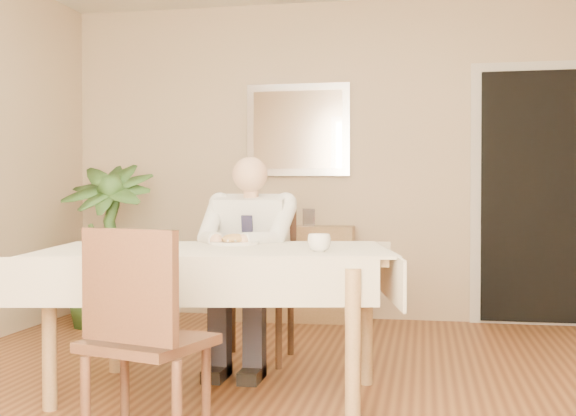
% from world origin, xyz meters
% --- Properties ---
extents(room, '(5.00, 5.02, 2.60)m').
position_xyz_m(room, '(0.00, 0.00, 1.30)').
color(room, brown).
rests_on(room, ground).
extents(doorway, '(0.96, 0.07, 2.10)m').
position_xyz_m(doorway, '(1.55, 2.46, 1.00)').
color(doorway, beige).
rests_on(doorway, ground).
extents(mirror, '(0.86, 0.04, 0.76)m').
position_xyz_m(mirror, '(-0.32, 2.47, 1.55)').
color(mirror, silver).
rests_on(mirror, room).
extents(dining_table, '(1.91, 1.34, 0.75)m').
position_xyz_m(dining_table, '(-0.31, 0.10, 0.67)').
color(dining_table, '#9D754D').
rests_on(dining_table, ground).
extents(chair_far, '(0.49, 0.49, 0.94)m').
position_xyz_m(chair_far, '(-0.31, 0.98, 0.53)').
color(chair_far, '#3A2214').
rests_on(chair_far, ground).
extents(chair_near, '(0.53, 0.53, 0.90)m').
position_xyz_m(chair_near, '(-0.36, -0.78, 0.50)').
color(chair_near, '#3A2214').
rests_on(chair_near, ground).
extents(seated_man, '(0.48, 0.72, 1.24)m').
position_xyz_m(seated_man, '(-0.31, 0.69, 0.69)').
color(seated_man, white).
rests_on(seated_man, ground).
extents(plate, '(0.26, 0.26, 0.02)m').
position_xyz_m(plate, '(-0.29, 0.34, 0.76)').
color(plate, white).
rests_on(plate, dining_table).
extents(food, '(0.14, 0.14, 0.06)m').
position_xyz_m(food, '(-0.29, 0.34, 0.78)').
color(food, olive).
rests_on(food, dining_table).
extents(knife, '(0.01, 0.13, 0.01)m').
position_xyz_m(knife, '(-0.25, 0.28, 0.78)').
color(knife, silver).
rests_on(knife, dining_table).
extents(fork, '(0.01, 0.13, 0.01)m').
position_xyz_m(fork, '(-0.33, 0.28, 0.78)').
color(fork, silver).
rests_on(fork, dining_table).
extents(coffee_mug, '(0.14, 0.14, 0.09)m').
position_xyz_m(coffee_mug, '(0.23, -0.06, 0.80)').
color(coffee_mug, white).
rests_on(coffee_mug, dining_table).
extents(sideboard, '(0.96, 0.36, 0.76)m').
position_xyz_m(sideboard, '(-0.32, 2.32, 0.38)').
color(sideboard, '#9D754D').
rests_on(sideboard, ground).
extents(photo_frame_left, '(0.10, 0.02, 0.14)m').
position_xyz_m(photo_frame_left, '(-0.72, 2.38, 0.83)').
color(photo_frame_left, silver).
rests_on(photo_frame_left, sideboard).
extents(photo_frame_center, '(0.10, 0.02, 0.14)m').
position_xyz_m(photo_frame_center, '(-0.45, 2.34, 0.83)').
color(photo_frame_center, silver).
rests_on(photo_frame_center, sideboard).
extents(photo_frame_right, '(0.10, 0.02, 0.14)m').
position_xyz_m(photo_frame_right, '(-0.20, 2.34, 0.83)').
color(photo_frame_right, silver).
rests_on(photo_frame_right, sideboard).
extents(potted_palm, '(0.73, 0.73, 1.26)m').
position_xyz_m(potted_palm, '(-1.70, 1.80, 0.63)').
color(potted_palm, '#2E5522').
rests_on(potted_palm, ground).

